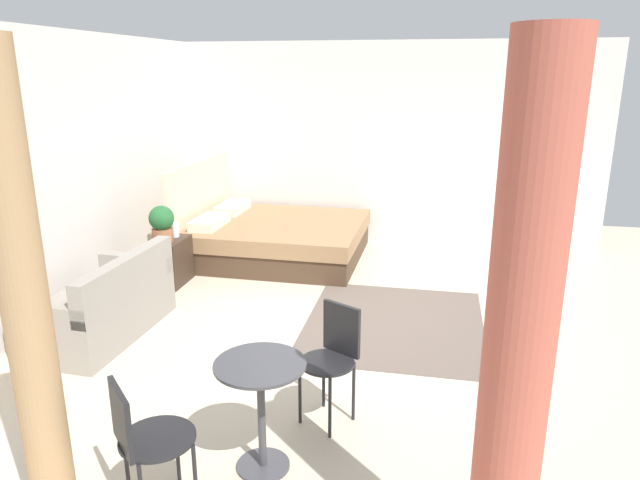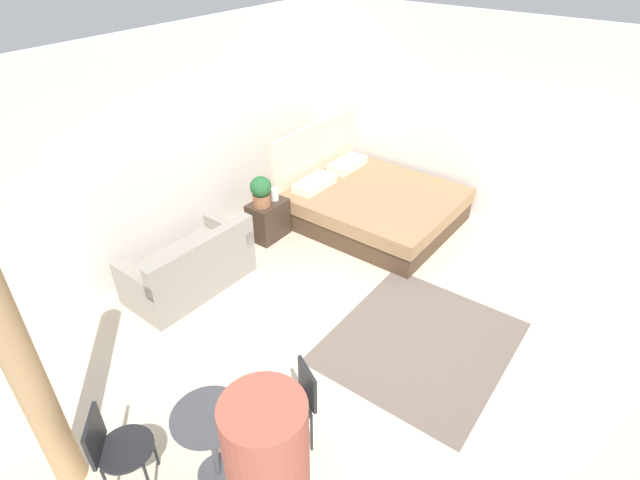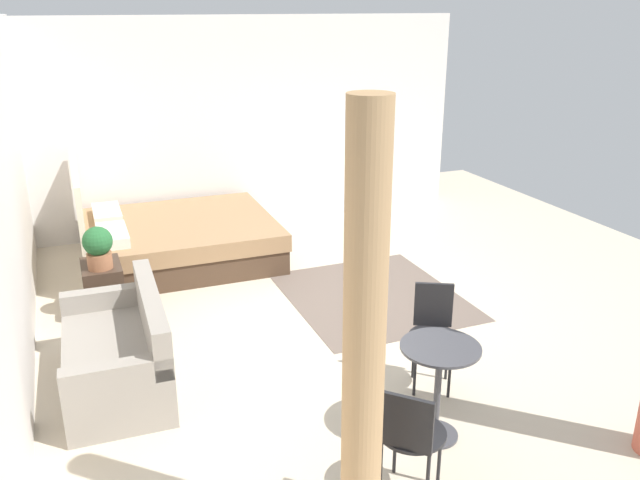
% 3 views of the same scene
% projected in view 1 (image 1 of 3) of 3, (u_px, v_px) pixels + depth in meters
% --- Properties ---
extents(ground_plane, '(9.34, 9.08, 0.02)m').
position_uv_depth(ground_plane, '(351.00, 328.00, 5.72)').
color(ground_plane, beige).
extents(wall_back, '(9.34, 0.12, 2.85)m').
position_uv_depth(wall_back, '(60.00, 174.00, 5.89)').
color(wall_back, silver).
rests_on(wall_back, ground).
extents(wall_right, '(0.12, 6.08, 2.85)m').
position_uv_depth(wall_right, '(385.00, 144.00, 8.29)').
color(wall_right, silver).
rests_on(wall_right, ground).
extents(area_rug, '(1.99, 1.75, 0.01)m').
position_uv_depth(area_rug, '(394.00, 323.00, 5.79)').
color(area_rug, '#66564C').
rests_on(area_rug, ground).
extents(bed, '(1.99, 2.29, 1.27)m').
position_uv_depth(bed, '(273.00, 237.00, 7.81)').
color(bed, '#473323').
rests_on(bed, ground).
extents(couch, '(1.53, 0.84, 0.80)m').
position_uv_depth(couch, '(104.00, 308.00, 5.47)').
color(couch, gray).
rests_on(couch, ground).
extents(nightstand, '(0.54, 0.38, 0.54)m').
position_uv_depth(nightstand, '(169.00, 261.00, 6.82)').
color(nightstand, '#38281E').
rests_on(nightstand, ground).
extents(potted_plant, '(0.29, 0.29, 0.42)m').
position_uv_depth(potted_plant, '(162.00, 223.00, 6.59)').
color(potted_plant, '#935B3D').
rests_on(potted_plant, nightstand).
extents(vase, '(0.10, 0.10, 0.17)m').
position_uv_depth(vase, '(175.00, 230.00, 6.83)').
color(vase, silver).
rests_on(vase, nightstand).
extents(balcony_table, '(0.57, 0.57, 0.74)m').
position_uv_depth(balcony_table, '(261.00, 397.00, 3.55)').
color(balcony_table, '#3F3F44').
rests_on(balcony_table, ground).
extents(cafe_chair_near_window, '(0.53, 0.53, 0.86)m').
position_uv_depth(cafe_chair_near_window, '(334.00, 351.00, 4.09)').
color(cafe_chair_near_window, black).
rests_on(cafe_chair_near_window, ground).
extents(cafe_chair_near_couch, '(0.61, 0.61, 0.83)m').
position_uv_depth(cafe_chair_near_couch, '(142.00, 435.00, 3.17)').
color(cafe_chair_near_couch, black).
rests_on(cafe_chair_near_couch, ground).
extents(curtain_left, '(0.29, 0.29, 2.61)m').
position_uv_depth(curtain_left, '(518.00, 357.00, 2.39)').
color(curtain_left, '#C15B47').
rests_on(curtain_left, ground).
extents(curtain_right, '(0.23, 0.23, 2.61)m').
position_uv_depth(curtain_right, '(27.00, 312.00, 2.83)').
color(curtain_right, tan).
rests_on(curtain_right, ground).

